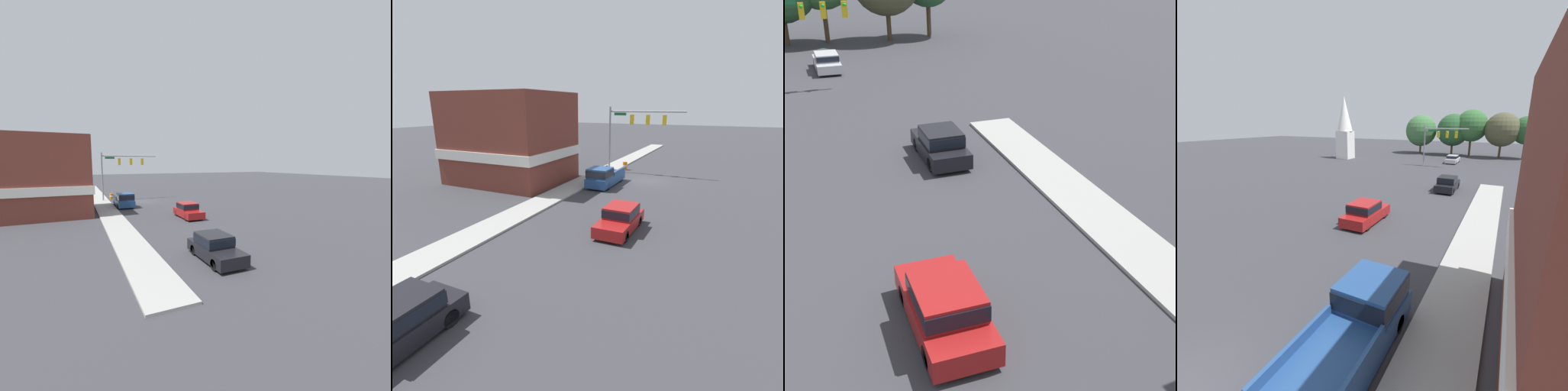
# 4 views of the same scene
# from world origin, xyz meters

# --- Properties ---
(ground_plane) EXTENTS (200.00, 200.00, 0.00)m
(ground_plane) POSITION_xyz_m (0.00, 0.00, 0.00)
(ground_plane) COLOR #38383D
(sidewalk_curb) EXTENTS (2.40, 60.00, 0.14)m
(sidewalk_curb) POSITION_xyz_m (5.70, 0.00, 0.07)
(sidewalk_curb) COLOR #9E9E99
(sidewalk_curb) RESTS_ON ground
(near_signal_assembly) EXTENTS (8.46, 0.49, 7.41)m
(near_signal_assembly) POSITION_xyz_m (2.48, -2.79, 5.50)
(near_signal_assembly) COLOR gray
(near_signal_assembly) RESTS_ON ground
(car_lead) EXTENTS (1.90, 4.43, 1.58)m
(car_lead) POSITION_xyz_m (-1.84, 13.64, 0.82)
(car_lead) COLOR black
(car_lead) RESTS_ON ground
(car_oncoming) EXTENTS (1.88, 4.43, 1.56)m
(car_oncoming) POSITION_xyz_m (1.53, 25.71, 0.81)
(car_oncoming) COLOR black
(car_oncoming) RESTS_ON ground
(pickup_truck_parked) EXTENTS (2.06, 5.63, 1.93)m
(pickup_truck_parked) POSITION_xyz_m (3.27, 3.90, 0.95)
(pickup_truck_parked) COLOR black
(pickup_truck_parked) RESTS_ON ground
(construction_barrel) EXTENTS (0.56, 0.56, 0.97)m
(construction_barrel) POSITION_xyz_m (3.90, -4.43, 0.49)
(construction_barrel) COLOR orange
(construction_barrel) RESTS_ON ground
(corner_brick_building) EXTENTS (10.98, 9.37, 8.77)m
(corner_brick_building) POSITION_xyz_m (12.74, 5.67, 4.26)
(corner_brick_building) COLOR brown
(corner_brick_building) RESTS_ON ground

